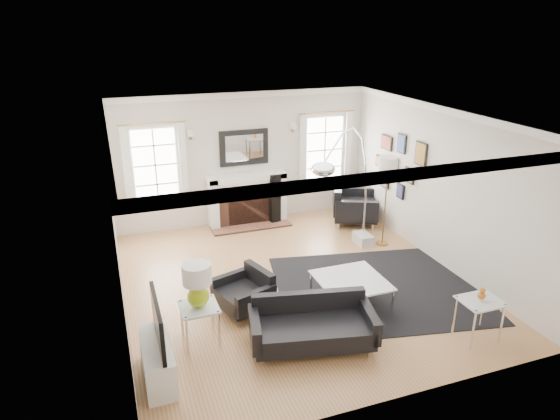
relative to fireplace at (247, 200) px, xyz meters
name	(u,v)px	position (x,y,z in m)	size (l,w,h in m)	color
floor	(294,282)	(0.00, -2.79, -0.54)	(6.00, 6.00, 0.00)	#A26F44
back_wall	(244,159)	(0.00, 0.21, 0.86)	(5.50, 0.04, 2.80)	beige
front_wall	(397,296)	(0.00, -5.79, 0.86)	(5.50, 0.04, 2.80)	beige
left_wall	(115,227)	(-2.75, -2.79, 0.86)	(0.04, 6.00, 2.80)	beige
right_wall	(440,187)	(2.75, -2.79, 0.86)	(0.04, 6.00, 2.80)	beige
ceiling	(296,117)	(0.00, -2.79, 2.26)	(5.50, 6.00, 0.02)	white
crown_molding	(296,121)	(0.00, -2.79, 2.20)	(5.50, 6.00, 0.12)	white
fireplace	(247,200)	(0.00, 0.00, 0.00)	(1.70, 0.69, 1.11)	white
mantel_mirror	(244,148)	(0.00, 0.16, 1.11)	(1.05, 0.07, 0.75)	black
window_left	(155,165)	(-1.85, 0.16, 0.92)	(1.24, 0.15, 1.62)	white
window_right	(324,149)	(1.85, 0.16, 0.92)	(1.24, 0.15, 1.62)	white
gallery_wall	(399,161)	(2.72, -1.50, 0.99)	(0.04, 1.73, 1.29)	black
tv_unit	(158,356)	(-2.44, -4.49, -0.21)	(0.35, 1.00, 1.09)	white
area_rug	(377,288)	(1.21, -3.46, -0.54)	(3.25, 2.71, 0.01)	black
sofa	(312,326)	(-0.40, -4.49, -0.25)	(1.79, 1.09, 0.55)	black
armchair_left	(246,293)	(-1.00, -3.36, -0.25)	(0.90, 0.96, 0.53)	black
armchair_right	(352,206)	(2.14, -0.74, -0.16)	(1.24, 1.30, 0.69)	black
coffee_table	(351,282)	(0.55, -3.77, -0.13)	(1.01, 1.01, 0.45)	silver
side_table_left	(199,313)	(-1.81, -3.91, -0.09)	(0.51, 0.51, 0.56)	silver
nesting_table	(480,308)	(1.80, -5.13, -0.06)	(0.55, 0.46, 0.61)	silver
gourd_lamp	(197,283)	(-1.81, -3.91, 0.38)	(0.39, 0.39, 0.62)	#A6C618
orange_vase	(482,294)	(1.80, -5.13, 0.16)	(0.11, 0.11, 0.17)	#B75E17
arc_floor_lamp	(346,191)	(1.09, -2.46, 0.85)	(1.82, 1.69, 2.58)	silver
stick_floor_lamp	(388,169)	(2.20, -1.95, 1.00)	(0.36, 0.36, 1.78)	#A37238
speaker_tower	(274,199)	(0.56, -0.14, 0.01)	(0.22, 0.22, 1.10)	black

